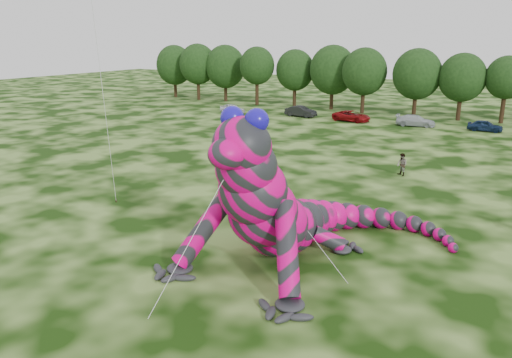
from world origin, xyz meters
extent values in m
plane|color=#16330A|center=(0.00, 0.00, 0.00)|extent=(240.00, 240.00, 0.00)
cylinder|color=silver|center=(-17.80, 6.87, 6.83)|extent=(0.02, 0.02, 14.17)
cylinder|color=#382314|center=(-19.00, 8.34, 0.12)|extent=(0.08, 0.08, 0.24)
imported|color=silver|center=(-34.39, 47.38, 0.67)|extent=(4.07, 1.97, 1.34)
imported|color=black|center=(-24.06, 49.22, 0.75)|extent=(4.69, 2.00, 1.50)
imported|color=maroon|center=(-16.45, 48.91, 0.71)|extent=(5.44, 3.18, 1.42)
imported|color=#B3BABE|center=(-8.15, 49.36, 0.71)|extent=(5.02, 2.41, 1.41)
imported|color=#122445|center=(-0.10, 49.88, 0.68)|extent=(4.00, 1.68, 1.35)
imported|color=gray|center=(-20.61, 31.72, 0.86)|extent=(0.85, 1.00, 1.72)
imported|color=gray|center=(-3.72, 24.92, 0.92)|extent=(1.14, 1.11, 1.85)
camera|label=1|loc=(5.55, -15.06, 10.96)|focal=35.00mm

